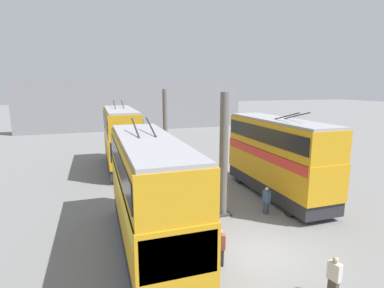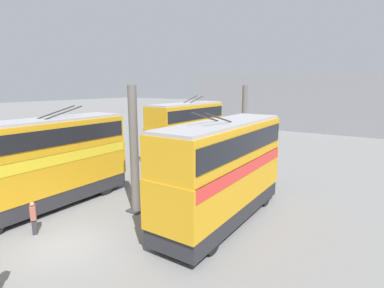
% 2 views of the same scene
% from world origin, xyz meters
% --- Properties ---
extents(ground_plane, '(240.00, 240.00, 0.00)m').
position_xyz_m(ground_plane, '(0.00, 0.00, 0.00)').
color(ground_plane, slate).
extents(depot_back_wall, '(0.50, 36.00, 8.23)m').
position_xyz_m(depot_back_wall, '(38.55, 0.00, 4.11)').
color(depot_back_wall, gray).
rests_on(depot_back_wall, ground_plane).
extents(support_column_near, '(0.82, 0.82, 6.77)m').
position_xyz_m(support_column_near, '(4.29, 0.00, 3.26)').
color(support_column_near, '#605B56').
rests_on(support_column_near, ground_plane).
extents(support_column_far, '(0.82, 0.82, 6.77)m').
position_xyz_m(support_column_far, '(18.27, 0.00, 3.26)').
color(support_column_far, '#605B56').
rests_on(support_column_far, ground_plane).
extents(bus_left_far, '(9.08, 2.54, 5.66)m').
position_xyz_m(bus_left_far, '(5.85, -4.47, 2.88)').
color(bus_left_far, black).
rests_on(bus_left_far, ground_plane).
extents(bus_right_near, '(9.50, 2.54, 5.59)m').
position_xyz_m(bus_right_near, '(1.93, 4.47, 2.84)').
color(bus_right_near, black).
rests_on(bus_right_near, ground_plane).
extents(bus_right_far, '(9.05, 2.54, 5.81)m').
position_xyz_m(bus_right_far, '(15.62, 4.47, 2.96)').
color(bus_right_far, black).
rests_on(bus_right_far, ground_plane).
extents(person_aisle_midway, '(0.44, 0.27, 1.79)m').
position_xyz_m(person_aisle_midway, '(7.10, 0.69, 0.96)').
color(person_aisle_midway, '#473D33').
rests_on(person_aisle_midway, ground_plane).
extents(person_by_right_row, '(0.42, 0.48, 1.55)m').
position_xyz_m(person_by_right_row, '(-0.19, 2.08, 0.81)').
color(person_by_right_row, '#2D2D33').
rests_on(person_by_right_row, ground_plane).
extents(person_by_left_row, '(0.46, 0.31, 1.57)m').
position_xyz_m(person_by_left_row, '(3.56, -2.34, 0.82)').
color(person_by_left_row, '#384251').
rests_on(person_by_left_row, ground_plane).
extents(person_aisle_foreground, '(0.47, 0.34, 1.54)m').
position_xyz_m(person_aisle_foreground, '(-3.13, -0.77, 0.80)').
color(person_aisle_foreground, '#473D33').
rests_on(person_aisle_foreground, ground_plane).
extents(oil_drum, '(0.61, 0.61, 0.88)m').
position_xyz_m(oil_drum, '(16.11, -1.91, 0.44)').
color(oil_drum, '#235638').
rests_on(oil_drum, ground_plane).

